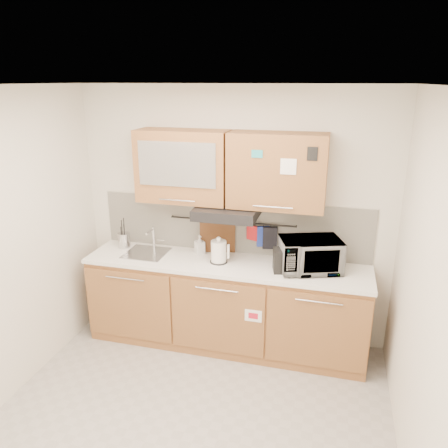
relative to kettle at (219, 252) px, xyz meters
The scene contains 20 objects.
floor 1.56m from the kettle, 86.97° to the right, with size 3.20×3.20×0.00m, color #9E9993.
ceiling 1.97m from the kettle, 86.97° to the right, with size 3.20×3.20×0.00m, color white.
wall_back 0.43m from the kettle, 79.16° to the left, with size 3.20×3.20×0.00m, color silver.
wall_right 2.05m from the kettle, 35.27° to the right, with size 3.00×3.00×0.00m, color silver.
base_cabinet 0.62m from the kettle, 15.18° to the left, with size 2.80×0.64×0.88m.
countertop 0.14m from the kettle, 13.11° to the left, with size 2.82×0.62×0.04m, color white.
backsplash 0.36m from the kettle, 78.76° to the left, with size 2.80×0.02×0.56m, color silver.
upper_cabinets 0.82m from the kettle, 68.77° to the left, with size 1.82×0.37×0.70m.
range_hood 0.41m from the kettle, 50.17° to the left, with size 0.60×0.46×0.10m, color black.
sink 0.79m from the kettle, behind, with size 0.42×0.40×0.26m.
utensil_rail 0.37m from the kettle, 77.25° to the left, with size 0.02×0.02×1.30m, color black.
utensil_crock 1.10m from the kettle, behind, with size 0.16×0.16×0.32m.
kettle is the anchor object (origin of this frame).
toaster 0.69m from the kettle, ahead, with size 0.32×0.23×0.22m.
microwave 0.88m from the kettle, ahead, with size 0.56×0.38×0.31m, color #999999.
soap_bottle 0.30m from the kettle, 145.80° to the left, with size 0.09×0.09×0.20m, color #999999.
cutting_board 0.27m from the kettle, 108.27° to the left, with size 0.36×0.03×0.45m, color brown.
oven_mitt 0.48m from the kettle, 33.63° to the left, with size 0.12×0.03×0.21m, color #21359A.
dark_pouch 0.54m from the kettle, 29.44° to the left, with size 0.14×0.04×0.23m, color black.
pot_holder 0.40m from the kettle, 42.99° to the left, with size 0.12×0.02×0.15m, color red.
Camera 1 is at (1.00, -2.65, 2.63)m, focal length 35.00 mm.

